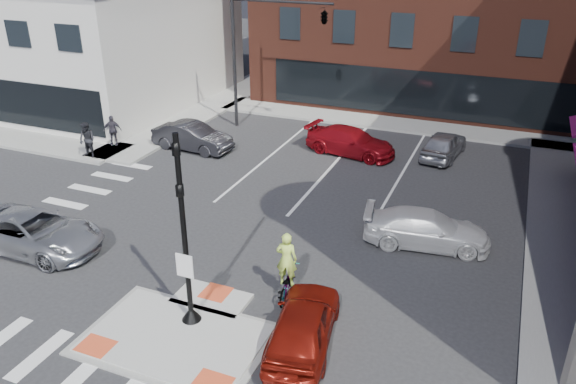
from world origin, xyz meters
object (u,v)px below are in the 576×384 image
at_px(silver_suv, 33,232).
at_px(bg_car_dark, 192,137).
at_px(pedestrian_b, 112,130).
at_px(red_sedan, 303,324).
at_px(pedestrian_a, 87,140).
at_px(cyclist, 287,275).
at_px(white_pickup, 427,229).
at_px(bg_car_silver, 444,144).
at_px(bg_car_red, 351,141).

xyz_separation_m(silver_suv, bg_car_dark, (-0.08, 11.42, -0.01)).
bearing_deg(pedestrian_b, red_sedan, -64.80).
height_order(silver_suv, pedestrian_a, pedestrian_a).
bearing_deg(bg_car_dark, cyclist, -132.12).
distance_m(white_pickup, bg_car_silver, 9.62).
bearing_deg(red_sedan, white_pickup, -117.41).
relative_size(white_pickup, cyclist, 2.02).
bearing_deg(bg_car_silver, bg_car_dark, 25.25).
bearing_deg(bg_car_silver, silver_suv, 58.22).
distance_m(bg_car_red, pedestrian_b, 12.97).
xyz_separation_m(bg_car_dark, bg_car_silver, (12.79, 4.08, -0.04)).
bearing_deg(pedestrian_b, silver_suv, -95.74).
relative_size(white_pickup, pedestrian_a, 2.51).
bearing_deg(pedestrian_b, bg_car_red, -10.92).
bearing_deg(pedestrian_b, white_pickup, -42.02).
distance_m(silver_suv, bg_car_silver, 20.04).
xyz_separation_m(red_sedan, pedestrian_b, (-15.50, 11.23, 0.26)).
bearing_deg(pedestrian_a, bg_car_red, 29.53).
xyz_separation_m(silver_suv, bg_car_red, (8.04, 14.06, -0.04)).
distance_m(silver_suv, red_sedan, 11.26).
height_order(red_sedan, bg_car_red, red_sedan).
bearing_deg(pedestrian_a, white_pickup, -3.29).
bearing_deg(white_pickup, bg_car_red, 24.45).
height_order(bg_car_silver, pedestrian_b, pedestrian_b).
bearing_deg(bg_car_dark, silver_suv, -174.92).
distance_m(silver_suv, pedestrian_b, 10.94).
height_order(bg_car_silver, cyclist, cyclist).
xyz_separation_m(bg_car_dark, pedestrian_a, (-4.21, -3.36, 0.35)).
relative_size(pedestrian_a, pedestrian_b, 1.12).
height_order(white_pickup, bg_car_silver, bg_car_silver).
bearing_deg(bg_car_silver, red_sedan, 92.40).
distance_m(red_sedan, bg_car_dark, 16.91).
relative_size(silver_suv, white_pickup, 1.14).
xyz_separation_m(bg_car_red, pedestrian_a, (-12.34, -6.00, 0.38)).
bearing_deg(silver_suv, cyclist, -86.87).
bearing_deg(bg_car_red, bg_car_dark, 117.61).
height_order(cyclist, pedestrian_a, cyclist).
xyz_separation_m(bg_car_silver, pedestrian_b, (-17.00, -5.45, 0.28)).
xyz_separation_m(red_sedan, white_pickup, (2.26, 7.08, -0.04)).
xyz_separation_m(white_pickup, bg_car_red, (-5.42, 8.15, 0.03)).
height_order(silver_suv, pedestrian_b, pedestrian_b).
height_order(bg_car_dark, pedestrian_a, pedestrian_a).
bearing_deg(red_sedan, bg_car_dark, -57.80).
xyz_separation_m(red_sedan, pedestrian_a, (-15.50, 9.23, 0.36)).
xyz_separation_m(bg_car_red, pedestrian_b, (-12.34, -4.00, 0.28)).
xyz_separation_m(white_pickup, pedestrian_b, (-17.76, 4.15, 0.30)).
bearing_deg(red_sedan, pedestrian_a, -40.44).
bearing_deg(silver_suv, bg_car_dark, -1.44).
bearing_deg(red_sedan, pedestrian_b, -45.59).
distance_m(pedestrian_a, pedestrian_b, 2.00).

